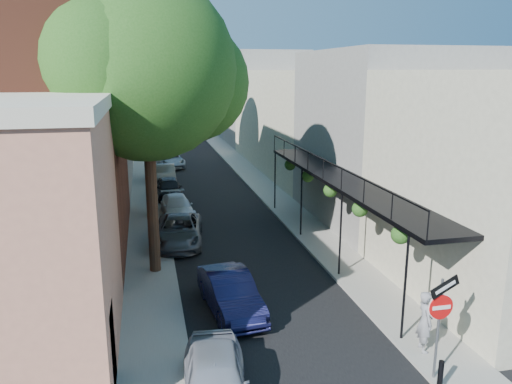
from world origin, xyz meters
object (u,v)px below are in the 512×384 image
parked_car_e (169,188)px  parked_car_f (165,174)px  oak_far (150,66)px  parked_car_a (215,380)px  parked_car_b (230,293)px  sign_post (441,311)px  oak_mid (152,88)px  bollard (440,375)px  parked_car_g (170,160)px  parked_car_c (179,231)px  parked_car_d (177,207)px  pedestrian (425,321)px  oak_near (157,73)px

parked_car_e → parked_car_f: bearing=88.8°
oak_far → parked_car_f: 7.66m
parked_car_a → parked_car_b: (1.20, 4.72, 0.00)m
sign_post → parked_car_b: bearing=132.0°
parked_car_b → oak_mid: bearing=93.1°
parked_car_a → parked_car_e: (0.00, 20.82, -0.01)m
sign_post → parked_car_a: sign_post is taller
oak_mid → bollard: bearing=-70.1°
bollard → parked_car_a: (-5.60, 0.82, 0.16)m
bollard → parked_car_g: size_ratio=0.18×
oak_mid → parked_car_f: 10.91m
oak_far → parked_car_b: (1.95, -21.23, -7.58)m
parked_car_c → parked_car_e: (0.00, 8.85, 0.02)m
parked_car_d → parked_car_f: 9.13m
bollard → parked_car_e: bearing=104.5°
parked_car_d → pedestrian: size_ratio=2.20×
parked_car_a → parked_car_g: parked_car_a is taller
parked_car_g → pedestrian: bearing=-85.1°
oak_far → parked_car_e: oak_far is taller
oak_near → parked_car_c: 7.88m
oak_near → parked_car_a: (0.77, -8.94, -7.20)m
parked_car_e → parked_car_c: bearing=-91.2°
oak_far → parked_car_d: bearing=-84.0°
parked_car_f → parked_car_g: parked_car_f is taller
oak_mid → pedestrian: oak_mid is taller
parked_car_b → parked_car_g: size_ratio=0.91×
oak_near → parked_car_e: (0.77, 11.88, -7.21)m
parked_car_c → parked_car_d: bearing=94.2°
oak_mid → parked_car_f: (0.82, 8.79, -6.42)m
oak_mid → pedestrian: (6.99, -15.98, -6.03)m
bollard → parked_car_g: bearing=98.6°
parked_car_f → parked_car_g: size_ratio=0.86×
oak_near → parked_car_c: size_ratio=2.47×
oak_mid → parked_car_c: size_ratio=2.20×
parked_car_f → oak_mid: bearing=-95.7°
bollard → pedestrian: size_ratio=0.44×
parked_car_g → oak_mid: bearing=-101.0°
oak_far → parked_car_g: (1.42, 5.73, -7.63)m
oak_mid → parked_car_e: bearing=78.2°
oak_near → pedestrian: (6.94, -8.01, -6.85)m
parked_car_a → pedestrian: (6.17, 0.94, 0.35)m
bollard → parked_car_g: parked_car_g is taller
oak_far → parked_car_c: size_ratio=2.57×
parked_car_a → parked_car_g: 31.69m
parked_car_c → sign_post: bearing=-57.9°
parked_car_b → parked_car_d: (-0.97, 11.85, -0.10)m
parked_car_d → parked_car_b: bearing=-89.2°
parked_car_b → parked_car_f: parked_car_b is taller
oak_near → oak_far: (0.01, 17.01, 0.38)m
parked_car_b → sign_post: bearing=-54.3°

